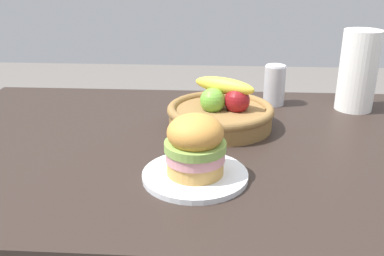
{
  "coord_description": "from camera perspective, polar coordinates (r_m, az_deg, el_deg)",
  "views": [
    {
      "loc": [
        0.07,
        -0.99,
        1.18
      ],
      "look_at": [
        0.01,
        -0.06,
        0.81
      ],
      "focal_mm": 40.03,
      "sensor_mm": 36.0,
      "label": 1
    }
  ],
  "objects": [
    {
      "name": "fruit_basket",
      "position": [
        1.17,
        3.87,
        2.1
      ],
      "size": [
        0.29,
        0.29,
        0.14
      ],
      "color": "olive",
      "rests_on": "dining_table"
    },
    {
      "name": "paper_towel_roll",
      "position": [
        1.37,
        21.25,
        7.12
      ],
      "size": [
        0.11,
        0.11,
        0.24
      ],
      "primitive_type": "cylinder",
      "color": "white",
      "rests_on": "dining_table"
    },
    {
      "name": "dining_table",
      "position": [
        1.12,
        -0.33,
        -6.57
      ],
      "size": [
        1.4,
        0.9,
        0.75
      ],
      "color": "#2D231E",
      "rests_on": "ground_plane"
    },
    {
      "name": "plate",
      "position": [
        0.91,
        0.42,
        -6.3
      ],
      "size": [
        0.22,
        0.22,
        0.01
      ],
      "primitive_type": "cylinder",
      "color": "white",
      "rests_on": "dining_table"
    },
    {
      "name": "sandwich",
      "position": [
        0.88,
        0.43,
        -2.3
      ],
      "size": [
        0.13,
        0.13,
        0.13
      ],
      "color": "tan",
      "rests_on": "plate"
    },
    {
      "name": "soda_can",
      "position": [
        1.37,
        10.93,
        5.64
      ],
      "size": [
        0.07,
        0.07,
        0.13
      ],
      "color": "silver",
      "rests_on": "dining_table"
    }
  ]
}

